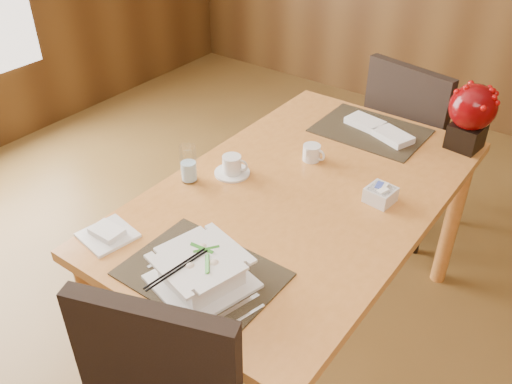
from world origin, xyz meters
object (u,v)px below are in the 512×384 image
Objects in this scene: creamer_jug at (312,153)px; berry_decor at (472,113)px; soup_setting at (201,271)px; coffee_cup at (232,166)px; water_glass at (188,164)px; bread_plate at (108,235)px; far_chair at (412,142)px; dining_table at (301,211)px; sugar_caddy at (380,195)px.

berry_decor reaches higher than creamer_jug.
soup_setting is 0.79m from creamer_jug.
water_glass is at bearing -128.02° from coffee_cup.
far_chair is at bearing 74.67° from bread_plate.
soup_setting is 1.55m from far_chair.
berry_decor reaches higher than coffee_cup.
water_glass reaches higher than soup_setting.
creamer_jug is at bearing 54.69° from coffee_cup.
dining_table is at bearing 97.71° from far_chair.
creamer_jug is at bearing 164.06° from sugar_caddy.
creamer_jug is 0.84m from bread_plate.
far_chair is at bearing 71.85° from coffee_cup.
sugar_caddy is 0.34× the size of berry_decor.
water_glass is at bearing 80.66° from far_chair.
sugar_caddy is 0.93m from bread_plate.
coffee_cup is 0.17m from water_glass.
dining_table is 11.15× the size of coffee_cup.
water_glass is at bearing 91.30° from bread_plate.
dining_table is at bearing -119.42° from berry_decor.
berry_decor reaches higher than sugar_caddy.
coffee_cup is 0.94× the size of water_glass.
sugar_caddy is at bearing 114.59° from far_chair.
coffee_cup reaches higher than sugar_caddy.
dining_table is 0.31m from coffee_cup.
berry_decor is at bearing 48.83° from creamer_jug.
water_glass is (-0.10, -0.13, 0.04)m from coffee_cup.
dining_table is 0.25m from creamer_jug.
berry_decor is at bearing 78.79° from sugar_caddy.
coffee_cup is at bearing 80.24° from bread_plate.
coffee_cup is at bearing -121.68° from creamer_jug.
water_glass is 1.25m from far_chair.
coffee_cup is at bearing 51.98° from water_glass.
water_glass reaches higher than dining_table.
water_glass is 0.92× the size of bread_plate.
far_chair is at bearing 103.18° from sugar_caddy.
water_glass reaches higher than bread_plate.
soup_setting reaches higher than coffee_cup.
creamer_jug is (-0.11, 0.78, -0.02)m from soup_setting.
berry_decor is (0.74, 0.85, 0.08)m from water_glass.
soup_setting is 1.13× the size of berry_decor.
dining_table is 16.83× the size of creamer_jug.
coffee_cup is 0.14× the size of far_chair.
far_chair reaches higher than creamer_jug.
water_glass is at bearing -152.28° from dining_table.
creamer_jug is 0.65m from berry_decor.
soup_setting is at bearing -105.48° from berry_decor.
soup_setting is at bearing -60.03° from coffee_cup.
water_glass reaches higher than creamer_jug.
bread_plate is at bearing 86.08° from far_chair.
water_glass is 0.41m from bread_plate.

